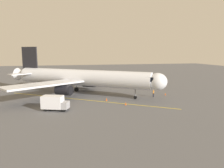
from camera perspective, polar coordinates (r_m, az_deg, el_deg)
The scene contains 9 objects.
ground_plane at distance 53.46m, azimuth -9.94°, elevation -2.39°, with size 220.00×220.00×0.00m, color #565659.
apron_lead_in_line at distance 45.61m, azimuth -7.66°, elevation -4.27°, with size 0.24×40.00×0.01m, color yellow.
airplane at distance 50.95m, azimuth -8.67°, elevation 1.65°, with size 35.13×31.09×11.50m.
ground_crew_marshaller at distance 48.60m, azimuth 11.21°, elevation -2.48°, with size 0.33×0.45×1.71m.
box_truck_near_nose at distance 38.20m, azimuth -15.26°, elevation -4.95°, with size 4.99×3.38×2.62m.
safety_cone_nose_left at distance 44.35m, azimuth -1.50°, elevation -4.21°, with size 0.32×0.32×0.55m, color #F2590F.
safety_cone_nose_right at distance 61.18m, azimuth 6.98°, elevation -0.64°, with size 0.32×0.32×0.55m, color #F2590F.
safety_cone_wing_port at distance 40.92m, azimuth 3.73°, elevation -5.34°, with size 0.32×0.32×0.55m, color #F2590F.
safety_cone_wing_starboard at distance 51.46m, azimuth 14.30°, elevation -2.66°, with size 0.32×0.32×0.55m, color #F2590F.
Camera 1 is at (2.62, 52.39, 10.29)m, focal length 33.63 mm.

